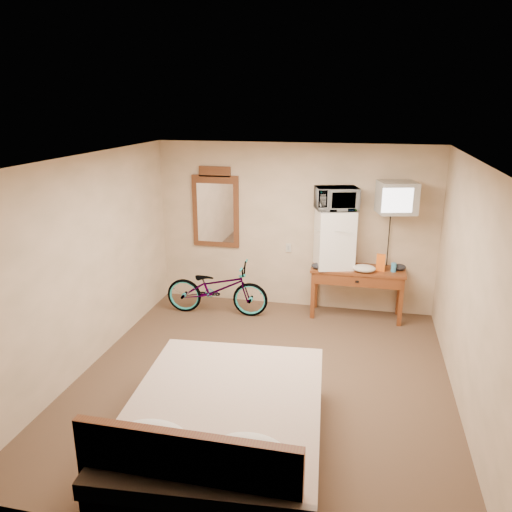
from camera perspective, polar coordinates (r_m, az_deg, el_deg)
name	(u,v)px	position (r m, az deg, el deg)	size (l,w,h in m)	color
room	(264,277)	(5.38, 0.87, -2.39)	(4.60, 4.64, 2.50)	#4C3526
desk	(357,277)	(7.38, 11.52, -2.36)	(1.34, 0.52, 0.75)	brown
mini_fridge	(334,238)	(7.28, 8.96, 2.00)	(0.63, 0.62, 0.84)	white
microwave	(336,198)	(7.15, 9.17, 6.51)	(0.58, 0.39, 0.32)	white
snack_bag	(381,263)	(7.30, 14.07, -0.74)	(0.12, 0.07, 0.24)	orange
blue_cup	(394,267)	(7.32, 15.45, -1.26)	(0.07, 0.07, 0.13)	#3E9BD4
cloth_cream	(364,268)	(7.22, 12.25, -1.39)	(0.33, 0.25, 0.10)	beige
cloth_dark_a	(320,266)	(7.24, 7.27, -1.14)	(0.24, 0.18, 0.09)	black
cloth_dark_b	(399,267)	(7.42, 16.04, -1.22)	(0.20, 0.16, 0.09)	black
crt_television	(397,198)	(7.11, 15.78, 6.44)	(0.58, 0.64, 0.43)	black
wall_mirror	(216,208)	(7.74, -4.64, 5.44)	(0.73, 0.04, 1.25)	brown
bicycle	(217,288)	(7.45, -4.49, -3.69)	(0.54, 1.53, 0.81)	black
bed	(222,429)	(4.67, -3.85, -19.12)	(1.86, 2.36, 0.90)	brown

